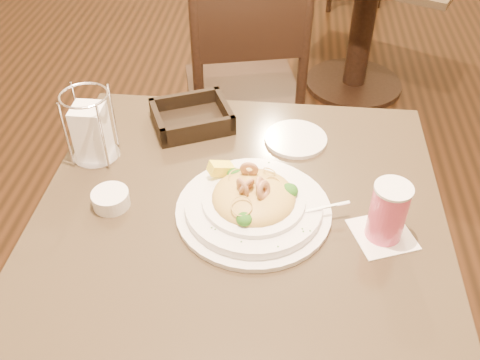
# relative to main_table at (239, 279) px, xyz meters

# --- Properties ---
(main_table) EXTENTS (0.90, 0.90, 0.73)m
(main_table) POSITION_rel_main_table_xyz_m (0.00, 0.00, 0.00)
(main_table) COLOR black
(main_table) RESTS_ON ground
(dining_chair_near) EXTENTS (0.51, 0.51, 0.93)m
(dining_chair_near) POSITION_rel_main_table_xyz_m (-0.07, 0.90, -0.00)
(dining_chair_near) COLOR black
(dining_chair_near) RESTS_ON ground
(pasta_bowl) EXTENTS (0.38, 0.34, 0.11)m
(pasta_bowl) POSITION_rel_main_table_xyz_m (0.03, 0.01, 0.26)
(pasta_bowl) COLOR white
(pasta_bowl) RESTS_ON main_table
(drink_glass) EXTENTS (0.15, 0.15, 0.13)m
(drink_glass) POSITION_rel_main_table_xyz_m (0.31, -0.03, 0.30)
(drink_glass) COLOR white
(drink_glass) RESTS_ON main_table
(bread_basket) EXTENTS (0.24, 0.23, 0.05)m
(bread_basket) POSITION_rel_main_table_xyz_m (-0.16, 0.32, 0.25)
(bread_basket) COLOR black
(bread_basket) RESTS_ON main_table
(napkin_caddy) EXTENTS (0.11, 0.11, 0.18)m
(napkin_caddy) POSITION_rel_main_table_xyz_m (-0.37, 0.17, 0.31)
(napkin_caddy) COLOR silver
(napkin_caddy) RESTS_ON main_table
(side_plate) EXTENTS (0.21, 0.21, 0.01)m
(side_plate) POSITION_rel_main_table_xyz_m (0.12, 0.28, 0.24)
(side_plate) COLOR white
(side_plate) RESTS_ON main_table
(butter_ramekin) EXTENTS (0.10, 0.10, 0.04)m
(butter_ramekin) POSITION_rel_main_table_xyz_m (-0.29, -0.00, 0.25)
(butter_ramekin) COLOR white
(butter_ramekin) RESTS_ON main_table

